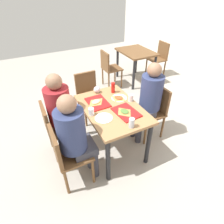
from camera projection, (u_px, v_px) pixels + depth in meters
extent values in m
cube|color=#9E998E|center=(112.00, 147.00, 2.96)|extent=(10.00, 10.00, 0.02)
cube|color=#9E7247|center=(112.00, 109.00, 2.52)|extent=(1.08, 0.73, 0.04)
cylinder|color=black|center=(81.00, 118.00, 2.98)|extent=(0.06, 0.06, 0.72)
cylinder|color=black|center=(108.00, 161.00, 2.28)|extent=(0.06, 0.06, 0.72)
cylinder|color=black|center=(115.00, 108.00, 3.20)|extent=(0.06, 0.06, 0.72)
cylinder|color=black|center=(148.00, 144.00, 2.51)|extent=(0.06, 0.06, 0.72)
cube|color=brown|center=(62.00, 128.00, 2.64)|extent=(0.40, 0.40, 0.03)
cube|color=brown|center=(46.00, 120.00, 2.45)|extent=(0.38, 0.04, 0.40)
cylinder|color=brown|center=(72.00, 130.00, 2.96)|extent=(0.04, 0.04, 0.43)
cylinder|color=brown|center=(79.00, 143.00, 2.72)|extent=(0.04, 0.04, 0.43)
cylinder|color=brown|center=(50.00, 136.00, 2.84)|extent=(0.04, 0.04, 0.43)
cylinder|color=brown|center=(56.00, 151.00, 2.59)|extent=(0.04, 0.04, 0.43)
cube|color=brown|center=(74.00, 154.00, 2.25)|extent=(0.40, 0.40, 0.03)
cube|color=brown|center=(56.00, 147.00, 2.06)|extent=(0.38, 0.04, 0.40)
cylinder|color=brown|center=(84.00, 153.00, 2.57)|extent=(0.04, 0.04, 0.43)
cylinder|color=brown|center=(93.00, 171.00, 2.33)|extent=(0.04, 0.04, 0.43)
cylinder|color=brown|center=(59.00, 162.00, 2.45)|extent=(0.04, 0.04, 0.43)
cylinder|color=brown|center=(67.00, 182.00, 2.20)|extent=(0.04, 0.04, 0.43)
cube|color=brown|center=(149.00, 113.00, 2.94)|extent=(0.40, 0.40, 0.03)
cube|color=brown|center=(160.00, 99.00, 2.88)|extent=(0.38, 0.04, 0.40)
cylinder|color=brown|center=(145.00, 134.00, 2.89)|extent=(0.04, 0.04, 0.43)
cylinder|color=brown|center=(133.00, 121.00, 3.13)|extent=(0.04, 0.04, 0.43)
cylinder|color=brown|center=(162.00, 127.00, 3.01)|extent=(0.04, 0.04, 0.43)
cylinder|color=brown|center=(150.00, 116.00, 3.26)|extent=(0.04, 0.04, 0.43)
cube|color=brown|center=(90.00, 98.00, 3.30)|extent=(0.40, 0.40, 0.03)
cube|color=brown|center=(86.00, 83.00, 3.30)|extent=(0.04, 0.38, 0.40)
cylinder|color=brown|center=(103.00, 111.00, 3.37)|extent=(0.04, 0.04, 0.43)
cylinder|color=brown|center=(86.00, 116.00, 3.25)|extent=(0.04, 0.04, 0.43)
cylinder|color=brown|center=(96.00, 102.00, 3.62)|extent=(0.04, 0.04, 0.43)
cylinder|color=brown|center=(79.00, 106.00, 3.49)|extent=(0.04, 0.04, 0.43)
cylinder|color=#383842|center=(77.00, 131.00, 2.91)|extent=(0.10, 0.10, 0.46)
cylinder|color=#383842|center=(81.00, 138.00, 2.80)|extent=(0.10, 0.10, 0.46)
cube|color=#383842|center=(70.00, 122.00, 2.65)|extent=(0.32, 0.28, 0.10)
cylinder|color=maroon|center=(59.00, 106.00, 2.43)|extent=(0.32, 0.32, 0.52)
sphere|color=#8C664C|center=(54.00, 82.00, 2.22)|extent=(0.20, 0.20, 0.20)
cylinder|color=#383842|center=(90.00, 155.00, 2.52)|extent=(0.10, 0.10, 0.46)
cylinder|color=#383842|center=(95.00, 164.00, 2.41)|extent=(0.10, 0.10, 0.46)
cube|color=#383842|center=(83.00, 147.00, 2.26)|extent=(0.32, 0.28, 0.10)
cylinder|color=navy|center=(71.00, 131.00, 2.04)|extent=(0.32, 0.32, 0.52)
sphere|color=#8C664C|center=(67.00, 104.00, 1.83)|extent=(0.20, 0.20, 0.20)
cylinder|color=#383842|center=(139.00, 131.00, 2.92)|extent=(0.10, 0.10, 0.46)
cylinder|color=#383842|center=(133.00, 125.00, 3.04)|extent=(0.10, 0.10, 0.46)
cube|color=#383842|center=(143.00, 112.00, 2.85)|extent=(0.32, 0.28, 0.10)
cylinder|color=navy|center=(151.00, 93.00, 2.71)|extent=(0.32, 0.32, 0.52)
sphere|color=#8C664C|center=(154.00, 70.00, 2.50)|extent=(0.20, 0.20, 0.20)
cube|color=red|center=(98.00, 102.00, 2.59)|extent=(0.36, 0.26, 0.02)
cube|color=red|center=(126.00, 112.00, 2.41)|extent=(0.38, 0.29, 0.02)
cylinder|color=white|center=(119.00, 98.00, 2.69)|extent=(0.22, 0.22, 0.01)
cylinder|color=white|center=(104.00, 118.00, 2.31)|extent=(0.22, 0.22, 0.01)
pyramid|color=#C68C47|center=(96.00, 102.00, 2.57)|extent=(0.21, 0.24, 0.01)
ellipsoid|color=#D8C67F|center=(96.00, 101.00, 2.57)|extent=(0.15, 0.17, 0.01)
pyramid|color=#C68C47|center=(124.00, 112.00, 2.39)|extent=(0.19, 0.16, 0.01)
ellipsoid|color=#4C7233|center=(124.00, 111.00, 2.38)|extent=(0.14, 0.11, 0.01)
pyramid|color=#C68C47|center=(118.00, 98.00, 2.67)|extent=(0.22, 0.20, 0.01)
ellipsoid|color=#B74723|center=(118.00, 97.00, 2.67)|extent=(0.15, 0.14, 0.01)
cylinder|color=white|center=(131.00, 98.00, 2.61)|extent=(0.07, 0.07, 0.10)
cylinder|color=white|center=(91.00, 112.00, 2.34)|extent=(0.07, 0.07, 0.10)
cylinder|color=#B7BCC6|center=(132.00, 123.00, 2.15)|extent=(0.07, 0.07, 0.12)
cylinder|color=red|center=(113.00, 88.00, 2.79)|extent=(0.06, 0.06, 0.16)
sphere|color=silver|center=(97.00, 90.00, 2.80)|extent=(0.10, 0.10, 0.10)
cube|color=brown|center=(136.00, 52.00, 4.42)|extent=(0.90, 0.70, 0.04)
cylinder|color=black|center=(117.00, 64.00, 4.82)|extent=(0.06, 0.06, 0.72)
cylinder|color=black|center=(134.00, 75.00, 4.26)|extent=(0.06, 0.06, 0.72)
cylinder|color=black|center=(136.00, 60.00, 5.03)|extent=(0.06, 0.06, 0.72)
cylinder|color=black|center=(154.00, 70.00, 4.47)|extent=(0.06, 0.06, 0.72)
cube|color=brown|center=(112.00, 68.00, 4.36)|extent=(0.40, 0.40, 0.03)
cube|color=brown|center=(105.00, 61.00, 4.16)|extent=(0.38, 0.04, 0.40)
cylinder|color=brown|center=(115.00, 73.00, 4.68)|extent=(0.04, 0.04, 0.43)
cylinder|color=brown|center=(122.00, 79.00, 4.43)|extent=(0.04, 0.04, 0.43)
cylinder|color=brown|center=(103.00, 76.00, 4.55)|extent=(0.04, 0.04, 0.43)
cylinder|color=brown|center=(109.00, 82.00, 4.31)|extent=(0.04, 0.04, 0.43)
cube|color=brown|center=(156.00, 59.00, 4.84)|extent=(0.40, 0.40, 0.03)
cube|color=brown|center=(163.00, 50.00, 4.78)|extent=(0.38, 0.04, 0.40)
cylinder|color=brown|center=(154.00, 71.00, 4.79)|extent=(0.04, 0.04, 0.43)
cylinder|color=brown|center=(146.00, 67.00, 5.03)|extent=(0.04, 0.04, 0.43)
cylinder|color=brown|center=(164.00, 69.00, 4.91)|extent=(0.04, 0.04, 0.43)
cylinder|color=brown|center=(156.00, 64.00, 5.16)|extent=(0.04, 0.04, 0.43)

